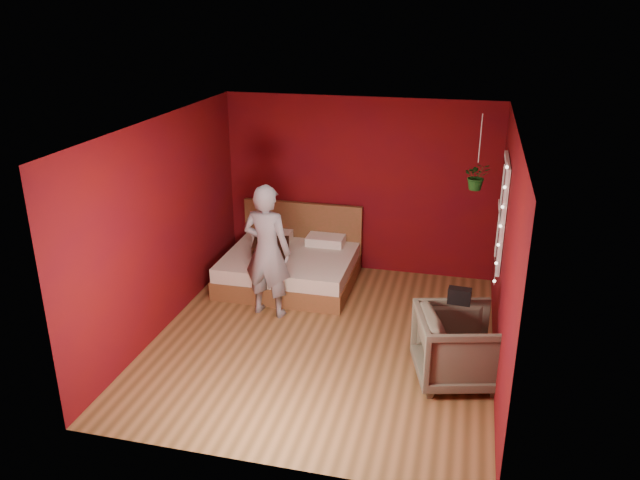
{
  "coord_description": "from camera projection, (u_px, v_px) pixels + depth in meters",
  "views": [
    {
      "loc": [
        1.55,
        -6.44,
        3.85
      ],
      "look_at": [
        -0.14,
        0.4,
        1.13
      ],
      "focal_mm": 35.0,
      "sensor_mm": 36.0,
      "label": 1
    }
  ],
  "objects": [
    {
      "name": "window",
      "position": [
        502.0,
        212.0,
        7.41
      ],
      "size": [
        0.05,
        0.97,
        1.27
      ],
      "color": "white",
      "rests_on": "room_walls"
    },
    {
      "name": "fairy_lights",
      "position": [
        500.0,
        226.0,
        6.94
      ],
      "size": [
        0.04,
        0.04,
        1.45
      ],
      "color": "silver",
      "rests_on": "room_walls"
    },
    {
      "name": "bed",
      "position": [
        291.0,
        265.0,
        9.03
      ],
      "size": [
        1.83,
        1.56,
        1.01
      ],
      "color": "brown",
      "rests_on": "ground"
    },
    {
      "name": "armchair",
      "position": [
        459.0,
        347.0,
        6.64
      ],
      "size": [
        1.07,
        1.06,
        0.8
      ],
      "primitive_type": "imported",
      "rotation": [
        0.0,
        0.0,
        1.83
      ],
      "color": "#5A5947",
      "rests_on": "ground"
    },
    {
      "name": "throw_pillow",
      "position": [
        271.0,
        248.0,
        8.9
      ],
      "size": [
        0.6,
        0.6,
        0.18
      ],
      "primitive_type": "cube",
      "rotation": [
        0.0,
        0.0,
        0.24
      ],
      "color": "#321A10",
      "rests_on": "bed"
    },
    {
      "name": "person",
      "position": [
        267.0,
        251.0,
        7.9
      ],
      "size": [
        0.69,
        0.51,
        1.76
      ],
      "primitive_type": "imported",
      "rotation": [
        0.0,
        0.0,
        3.0
      ],
      "color": "gray",
      "rests_on": "ground"
    },
    {
      "name": "room_walls",
      "position": [
        323.0,
        208.0,
        6.97
      ],
      "size": [
        4.04,
        4.54,
        2.62
      ],
      "color": "#620C0A",
      "rests_on": "ground"
    },
    {
      "name": "handbag",
      "position": [
        460.0,
        296.0,
        6.67
      ],
      "size": [
        0.25,
        0.14,
        0.17
      ],
      "primitive_type": "cube",
      "rotation": [
        0.0,
        0.0,
        -0.07
      ],
      "color": "black",
      "rests_on": "armchair"
    },
    {
      "name": "floor",
      "position": [
        323.0,
        339.0,
        7.57
      ],
      "size": [
        4.5,
        4.5,
        0.0
      ],
      "primitive_type": "plane",
      "color": "olive",
      "rests_on": "ground"
    },
    {
      "name": "hanging_plant",
      "position": [
        477.0,
        176.0,
        7.62
      ],
      "size": [
        0.35,
        0.32,
        0.93
      ],
      "color": "silver",
      "rests_on": "room_walls"
    }
  ]
}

